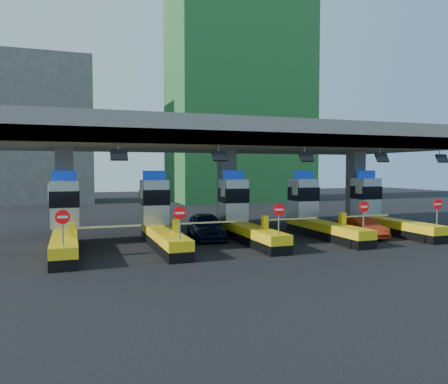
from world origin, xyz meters
name	(u,v)px	position (x,y,z in m)	size (l,w,h in m)	color
ground	(244,240)	(0.00, 0.00, 0.00)	(120.00, 120.00, 0.00)	black
toll_canopy	(228,140)	(0.00, 2.87, 6.13)	(28.00, 12.09, 7.00)	slate
toll_lane_far_left	(65,224)	(-10.00, 0.28, 1.40)	(4.43, 8.00, 4.16)	black
toll_lane_left	(159,220)	(-5.00, 0.28, 1.40)	(4.43, 8.00, 4.16)	black
toll_lane_center	(242,217)	(0.00, 0.28, 1.40)	(4.43, 8.00, 4.16)	black
toll_lane_right	(315,214)	(5.00, 0.28, 1.40)	(4.43, 8.00, 4.16)	black
toll_lane_far_right	(380,211)	(10.00, 0.28, 1.40)	(4.43, 8.00, 4.16)	black
bg_building_scaffold	(238,97)	(12.00, 32.00, 14.00)	(18.00, 12.00, 28.00)	#1E5926
bg_building_concrete	(34,131)	(-14.00, 36.00, 9.00)	(14.00, 10.00, 18.00)	#4C4C49
van	(206,226)	(-1.98, 1.25, 0.80)	(1.89, 4.69, 1.60)	black
red_car	(361,227)	(7.32, -1.31, 0.64)	(1.35, 3.87, 1.27)	#A1250C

